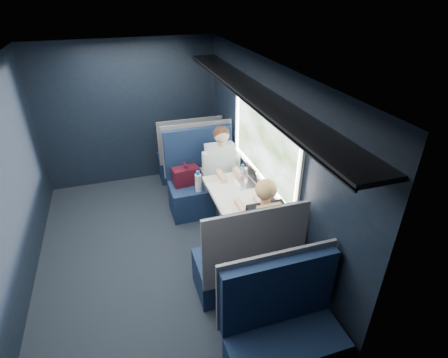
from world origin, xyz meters
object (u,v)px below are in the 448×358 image
object	(u,v)px
seat_row_front	(189,157)
cup	(245,171)
seat_row_back	(283,336)
man	(222,168)
bottle_small	(242,172)
laptop	(248,178)
woman	(262,225)
seat_bay_near	(202,183)
seat_bay_far	(245,263)
table	(234,197)

from	to	relation	value
seat_row_front	cup	distance (m)	1.53
seat_row_front	seat_row_back	distance (m)	3.59
man	bottle_small	bearing A→B (deg)	-69.96
seat_row_back	laptop	distance (m)	2.04
seat_row_front	woman	world-z (taller)	woman
seat_bay_near	bottle_small	world-z (taller)	seat_bay_near
seat_bay_far	seat_row_front	world-z (taller)	seat_bay_far
seat_row_front	seat_row_back	size ratio (longest dim) A/B	1.00
seat_row_front	cup	bearing A→B (deg)	-71.41
man	cup	world-z (taller)	man
seat_bay_far	woman	size ratio (longest dim) A/B	0.95
table	woman	world-z (taller)	woman
seat_bay_far	woman	xyz separation A→B (m)	(0.25, 0.17, 0.31)
woman	bottle_small	distance (m)	1.02
bottle_small	laptop	bearing A→B (deg)	-79.29
bottle_small	seat_bay_near	bearing A→B (deg)	125.44
seat_bay_far	woman	distance (m)	0.43
seat_bay_near	seat_row_front	size ratio (longest dim) A/B	1.09
seat_bay_near	seat_bay_far	bearing A→B (deg)	-89.52
seat_bay_near	seat_row_front	xyz separation A→B (m)	(0.01, 0.92, -0.02)
seat_row_back	bottle_small	world-z (taller)	seat_row_back
man	laptop	xyz separation A→B (m)	(0.17, -0.54, 0.09)
table	bottle_small	bearing A→B (deg)	53.77
seat_row_front	seat_bay_far	bearing A→B (deg)	-90.00
seat_bay_near	woman	world-z (taller)	woman
laptop	cup	distance (m)	0.24
seat_row_back	seat_bay_near	bearing A→B (deg)	90.31
seat_bay_near	cup	xyz separation A→B (m)	(0.49, -0.48, 0.36)
woman	cup	xyz separation A→B (m)	(0.22, 1.10, 0.05)
woman	cup	distance (m)	1.12
woman	bottle_small	world-z (taller)	woman
seat_row_back	man	distance (m)	2.53
seat_row_front	table	bearing A→B (deg)	-84.20
seat_row_front	woman	distance (m)	2.54
seat_row_front	bottle_small	distance (m)	1.61
laptop	woman	bearing A→B (deg)	-101.26
seat_row_back	woman	xyz separation A→B (m)	(0.25, 1.09, 0.32)
table	seat_row_front	xyz separation A→B (m)	(-0.18, 1.80, -0.25)
bottle_small	table	bearing A→B (deg)	-126.23
table	seat_row_front	bearing A→B (deg)	95.80
table	seat_bay_far	distance (m)	0.93
seat_row_front	bottle_small	world-z (taller)	seat_row_front
laptop	bottle_small	world-z (taller)	laptop
table	seat_row_front	size ratio (longest dim) A/B	0.86
seat_bay_near	woman	xyz separation A→B (m)	(0.26, -1.58, 0.30)
seat_row_back	cup	size ratio (longest dim) A/B	13.46
man	woman	bearing A→B (deg)	-90.00
woman	seat_bay_near	bearing A→B (deg)	99.50
seat_bay_near	laptop	xyz separation A→B (m)	(0.44, -0.71, 0.38)
table	cup	bearing A→B (deg)	53.59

